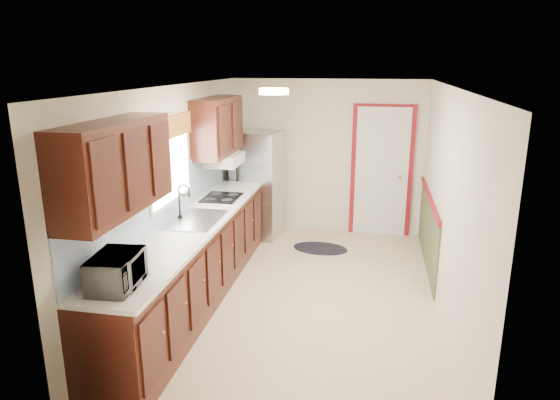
% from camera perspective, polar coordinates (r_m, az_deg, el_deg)
% --- Properties ---
extents(room_shell, '(3.20, 5.20, 2.52)m').
position_cam_1_polar(room_shell, '(5.48, 2.83, 0.18)').
color(room_shell, beige).
rests_on(room_shell, ground).
extents(kitchen_run, '(0.63, 4.00, 2.20)m').
position_cam_1_polar(kitchen_run, '(5.63, -10.24, -3.80)').
color(kitchen_run, '#36130C').
rests_on(kitchen_run, ground).
extents(back_wall_trim, '(1.12, 2.30, 2.08)m').
position_cam_1_polar(back_wall_trim, '(7.65, 12.55, 1.86)').
color(back_wall_trim, maroon).
rests_on(back_wall_trim, ground).
extents(ceiling_fixture, '(0.30, 0.30, 0.06)m').
position_cam_1_polar(ceiling_fixture, '(5.15, -0.71, 12.32)').
color(ceiling_fixture, '#FFD88C').
rests_on(ceiling_fixture, room_shell).
extents(microwave, '(0.32, 0.51, 0.33)m').
position_cam_1_polar(microwave, '(4.11, -18.25, -7.35)').
color(microwave, white).
rests_on(microwave, kitchen_run).
extents(refrigerator, '(0.75, 0.73, 1.64)m').
position_cam_1_polar(refrigerator, '(7.71, -2.57, 1.79)').
color(refrigerator, '#B7B7BC').
rests_on(refrigerator, ground).
extents(rug, '(0.85, 0.60, 0.01)m').
position_cam_1_polar(rug, '(7.37, 4.62, -5.52)').
color(rug, black).
rests_on(rug, ground).
extents(cooktop, '(0.45, 0.54, 0.02)m').
position_cam_1_polar(cooktop, '(6.51, -6.68, 0.29)').
color(cooktop, black).
rests_on(cooktop, kitchen_run).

